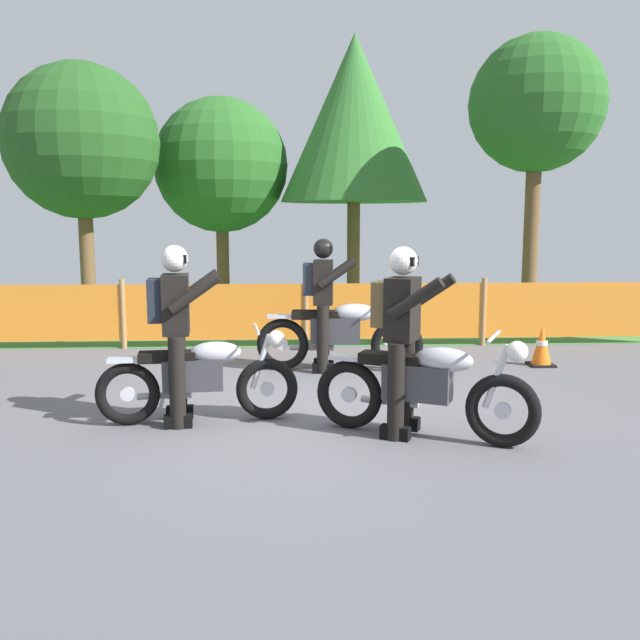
% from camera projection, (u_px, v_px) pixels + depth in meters
% --- Properties ---
extents(ground, '(24.00, 24.00, 0.02)m').
position_uv_depth(ground, '(316.00, 411.00, 7.03)').
color(ground, '#5B5B60').
extents(grass_verge, '(24.00, 7.39, 0.01)m').
position_uv_depth(grass_verge, '(300.00, 314.00, 14.19)').
color(grass_verge, '#4C8C3D').
rests_on(grass_verge, ground).
extents(barrier_fence, '(11.05, 0.08, 1.05)m').
position_uv_depth(barrier_fence, '(306.00, 312.00, 10.46)').
color(barrier_fence, '#997547').
rests_on(barrier_fence, ground).
extents(tree_leftmost, '(2.92, 2.92, 4.86)m').
position_uv_depth(tree_leftmost, '(82.00, 142.00, 13.03)').
color(tree_leftmost, brown).
rests_on(tree_leftmost, ground).
extents(tree_near_left, '(2.94, 2.94, 4.59)m').
position_uv_depth(tree_near_left, '(221.00, 166.00, 15.16)').
color(tree_near_left, brown).
rests_on(tree_near_left, ground).
extents(tree_near_right, '(3.15, 3.15, 5.82)m').
position_uv_depth(tree_near_right, '(354.00, 119.00, 14.62)').
color(tree_near_right, brown).
rests_on(tree_near_right, ground).
extents(tree_rightmost, '(2.47, 2.47, 5.26)m').
position_uv_depth(tree_rightmost, '(537.00, 106.00, 12.56)').
color(tree_rightmost, brown).
rests_on(tree_rightmost, ground).
extents(motorcycle_lead, '(2.14, 0.63, 1.01)m').
position_uv_depth(motorcycle_lead, '(341.00, 333.00, 8.81)').
color(motorcycle_lead, black).
rests_on(motorcycle_lead, ground).
extents(motorcycle_trailing, '(1.91, 0.56, 0.90)m').
position_uv_depth(motorcycle_trailing, '(199.00, 377.00, 6.55)').
color(motorcycle_trailing, black).
rests_on(motorcycle_trailing, ground).
extents(motorcycle_third, '(1.87, 1.03, 0.96)m').
position_uv_depth(motorcycle_third, '(424.00, 386.00, 6.08)').
color(motorcycle_third, black).
rests_on(motorcycle_third, ground).
extents(rider_lead, '(0.71, 0.59, 1.69)m').
position_uv_depth(rider_lead, '(323.00, 297.00, 8.75)').
color(rider_lead, black).
rests_on(rider_lead, ground).
extents(rider_trailing, '(0.71, 0.59, 1.69)m').
position_uv_depth(rider_trailing, '(175.00, 324.00, 6.44)').
color(rider_trailing, black).
rests_on(rider_trailing, ground).
extents(rider_third, '(0.78, 0.70, 1.69)m').
position_uv_depth(rider_third, '(401.00, 330.00, 6.09)').
color(rider_third, black).
rests_on(rider_third, ground).
extents(traffic_cone, '(0.32, 0.32, 0.53)m').
position_uv_depth(traffic_cone, '(542.00, 346.00, 9.13)').
color(traffic_cone, black).
rests_on(traffic_cone, ground).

